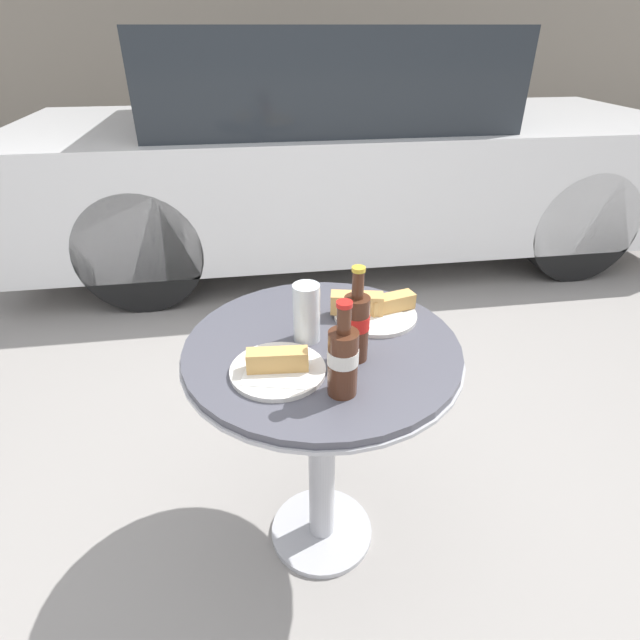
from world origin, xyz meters
TOP-DOWN VIEW (x-y plane):
  - ground_plane at (0.00, 0.00)m, footprint 30.00×30.00m
  - bistro_table at (0.00, 0.00)m, footprint 0.73×0.73m
  - cola_bottle_left at (0.07, -0.08)m, footprint 0.06×0.06m
  - cola_bottle_right at (0.01, -0.20)m, footprint 0.07×0.07m
  - drinking_glass at (-0.04, 0.03)m, footprint 0.07×0.07m
  - lunch_plate_near at (-0.12, -0.11)m, footprint 0.23×0.23m
  - lunch_plate_far at (0.16, 0.12)m, footprint 0.25×0.23m
  - parked_car at (0.53, 2.47)m, footprint 4.42×1.69m

SIDE VIEW (x-z plane):
  - ground_plane at x=0.00m, z-range 0.00..0.00m
  - bistro_table at x=0.00m, z-range 0.22..0.98m
  - parked_car at x=0.53m, z-range -0.04..1.44m
  - lunch_plate_near at x=-0.12m, z-range 0.75..0.81m
  - lunch_plate_far at x=0.16m, z-range 0.75..0.82m
  - drinking_glass at x=-0.04m, z-range 0.76..0.91m
  - cola_bottle_right at x=0.01m, z-range 0.74..0.97m
  - cola_bottle_left at x=0.07m, z-range 0.74..0.98m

